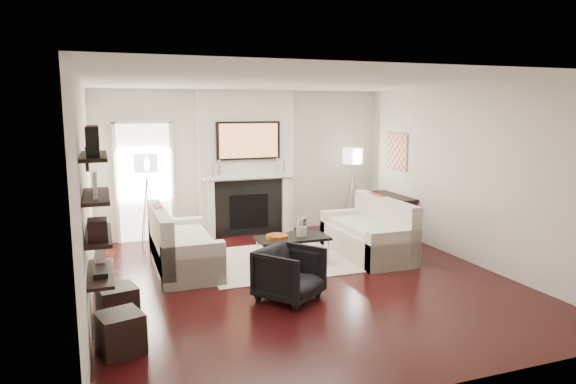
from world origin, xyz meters
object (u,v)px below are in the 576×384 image
object	(u,v)px
lamp_left_shade	(146,163)
ottoman_near	(118,304)
lamp_right_shade	(353,156)
armchair	(290,271)
coffee_table	(292,238)
loveseat_left_base	(185,256)
loveseat_right_base	(366,243)

from	to	relation	value
lamp_left_shade	ottoman_near	bearing A→B (deg)	-101.14
lamp_right_shade	armchair	bearing A→B (deg)	-128.13
coffee_table	loveseat_left_base	bearing A→B (deg)	170.47
coffee_table	lamp_left_shade	distance (m)	2.87
coffee_table	ottoman_near	xyz separation A→B (m)	(-2.60, -1.36, -0.20)
lamp_left_shade	loveseat_left_base	bearing A→B (deg)	-76.06
armchair	lamp_right_shade	world-z (taller)	lamp_right_shade
loveseat_left_base	ottoman_near	xyz separation A→B (m)	(-1.00, -1.63, -0.01)
lamp_left_shade	lamp_right_shade	size ratio (longest dim) A/B	1.00
coffee_table	lamp_left_shade	size ratio (longest dim) A/B	2.75
lamp_right_shade	ottoman_near	xyz separation A→B (m)	(-4.52, -3.13, -1.25)
ottoman_near	armchair	bearing A→B (deg)	-0.62
loveseat_left_base	loveseat_right_base	world-z (taller)	same
ottoman_near	coffee_table	bearing A→B (deg)	27.50
loveseat_left_base	lamp_left_shade	size ratio (longest dim) A/B	4.50
loveseat_right_base	ottoman_near	bearing A→B (deg)	-160.68
coffee_table	lamp_right_shade	world-z (taller)	lamp_right_shade
lamp_right_shade	ottoman_near	size ratio (longest dim) A/B	1.00
coffee_table	ottoman_near	world-z (taller)	coffee_table
coffee_table	lamp_left_shade	bearing A→B (deg)	137.91
loveseat_left_base	loveseat_right_base	size ratio (longest dim) A/B	1.00
lamp_right_shade	lamp_left_shade	bearing A→B (deg)	179.70
loveseat_right_base	coffee_table	xyz separation A→B (m)	(-1.28, -0.01, 0.19)
lamp_right_shade	coffee_table	bearing A→B (deg)	-137.25
armchair	lamp_left_shade	size ratio (longest dim) A/B	1.80
loveseat_left_base	lamp_right_shade	bearing A→B (deg)	23.09
loveseat_left_base	armchair	distance (m)	1.96
loveseat_left_base	lamp_left_shade	world-z (taller)	lamp_left_shade
loveseat_right_base	lamp_right_shade	distance (m)	2.25
ottoman_near	loveseat_right_base	bearing A→B (deg)	19.32
lamp_left_shade	lamp_right_shade	world-z (taller)	same
loveseat_right_base	coffee_table	distance (m)	1.30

